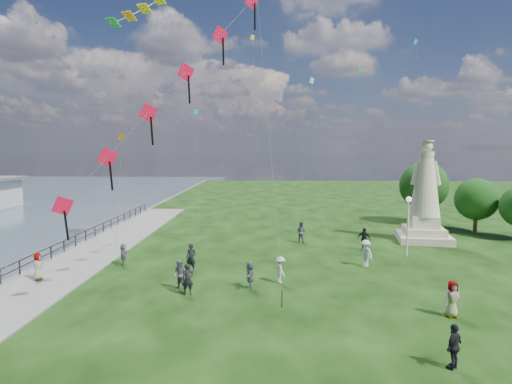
{
  "coord_description": "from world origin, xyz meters",
  "views": [
    {
      "loc": [
        -0.17,
        -18.47,
        8.22
      ],
      "look_at": [
        -1.0,
        8.0,
        5.5
      ],
      "focal_mm": 30.0,
      "sensor_mm": 36.0,
      "label": 1
    }
  ],
  "objects_px": {
    "person_0": "(188,279)",
    "person_7": "(301,232)",
    "person_3": "(454,346)",
    "person_8": "(365,253)",
    "person_9": "(364,239)",
    "person_11": "(250,275)",
    "person_1": "(180,275)",
    "person_5": "(123,254)",
    "lamppost": "(408,213)",
    "person_6": "(191,258)",
    "person_10": "(38,268)",
    "person_4": "(452,299)",
    "statue": "(425,204)",
    "person_2": "(280,270)"
  },
  "relations": [
    {
      "from": "person_1",
      "to": "person_7",
      "type": "height_order",
      "value": "person_7"
    },
    {
      "from": "person_5",
      "to": "person_6",
      "type": "distance_m",
      "value": 5.29
    },
    {
      "from": "person_10",
      "to": "person_8",
      "type": "bearing_deg",
      "value": -81.39
    },
    {
      "from": "person_8",
      "to": "person_9",
      "type": "bearing_deg",
      "value": 134.53
    },
    {
      "from": "person_2",
      "to": "person_3",
      "type": "bearing_deg",
      "value": -170.15
    },
    {
      "from": "person_8",
      "to": "person_3",
      "type": "bearing_deg",
      "value": -33.54
    },
    {
      "from": "person_7",
      "to": "person_8",
      "type": "height_order",
      "value": "person_8"
    },
    {
      "from": "person_9",
      "to": "person_10",
      "type": "height_order",
      "value": "person_9"
    },
    {
      "from": "person_7",
      "to": "person_11",
      "type": "bearing_deg",
      "value": 104.36
    },
    {
      "from": "person_2",
      "to": "person_5",
      "type": "xyz_separation_m",
      "value": [
        -10.97,
        3.66,
        -0.05
      ]
    },
    {
      "from": "statue",
      "to": "person_4",
      "type": "relative_size",
      "value": 4.94
    },
    {
      "from": "person_4",
      "to": "person_7",
      "type": "xyz_separation_m",
      "value": [
        -6.15,
        16.48,
        0.03
      ]
    },
    {
      "from": "person_2",
      "to": "person_11",
      "type": "xyz_separation_m",
      "value": [
        -1.82,
        -1.13,
        -0.01
      ]
    },
    {
      "from": "person_11",
      "to": "person_10",
      "type": "bearing_deg",
      "value": -96.68
    },
    {
      "from": "lamppost",
      "to": "person_10",
      "type": "bearing_deg",
      "value": -164.47
    },
    {
      "from": "lamppost",
      "to": "person_5",
      "type": "distance_m",
      "value": 21.15
    },
    {
      "from": "person_4",
      "to": "person_10",
      "type": "relative_size",
      "value": 1.06
    },
    {
      "from": "person_7",
      "to": "person_10",
      "type": "bearing_deg",
      "value": 65.76
    },
    {
      "from": "person_0",
      "to": "person_2",
      "type": "relative_size",
      "value": 1.09
    },
    {
      "from": "person_10",
      "to": "person_11",
      "type": "height_order",
      "value": "person_10"
    },
    {
      "from": "person_0",
      "to": "person_8",
      "type": "relative_size",
      "value": 0.94
    },
    {
      "from": "person_6",
      "to": "person_7",
      "type": "bearing_deg",
      "value": 60.22
    },
    {
      "from": "statue",
      "to": "lamppost",
      "type": "xyz_separation_m",
      "value": [
        -3.21,
        -5.52,
        -0.05
      ]
    },
    {
      "from": "person_2",
      "to": "person_9",
      "type": "bearing_deg",
      "value": -60.9
    },
    {
      "from": "statue",
      "to": "lamppost",
      "type": "distance_m",
      "value": 6.39
    },
    {
      "from": "person_11",
      "to": "person_3",
      "type": "bearing_deg",
      "value": 39.43
    },
    {
      "from": "statue",
      "to": "person_3",
      "type": "relative_size",
      "value": 5.12
    },
    {
      "from": "person_5",
      "to": "person_8",
      "type": "height_order",
      "value": "person_8"
    },
    {
      "from": "person_1",
      "to": "person_5",
      "type": "height_order",
      "value": "person_1"
    },
    {
      "from": "person_4",
      "to": "person_5",
      "type": "bearing_deg",
      "value": 145.11
    },
    {
      "from": "person_8",
      "to": "person_1",
      "type": "bearing_deg",
      "value": -100.32
    },
    {
      "from": "person_6",
      "to": "person_10",
      "type": "xyz_separation_m",
      "value": [
        -9.11,
        -2.35,
        -0.1
      ]
    },
    {
      "from": "person_3",
      "to": "person_8",
      "type": "relative_size",
      "value": 0.92
    },
    {
      "from": "person_9",
      "to": "person_11",
      "type": "xyz_separation_m",
      "value": [
        -8.75,
        -9.67,
        -0.13
      ]
    },
    {
      "from": "person_5",
      "to": "person_9",
      "type": "height_order",
      "value": "person_9"
    },
    {
      "from": "person_1",
      "to": "person_5",
      "type": "relative_size",
      "value": 1.15
    },
    {
      "from": "person_2",
      "to": "person_9",
      "type": "xyz_separation_m",
      "value": [
        6.94,
        8.54,
        0.12
      ]
    },
    {
      "from": "person_9",
      "to": "person_11",
      "type": "bearing_deg",
      "value": -101.01
    },
    {
      "from": "statue",
      "to": "person_6",
      "type": "distance_m",
      "value": 21.56
    },
    {
      "from": "person_5",
      "to": "person_8",
      "type": "relative_size",
      "value": 0.81
    },
    {
      "from": "statue",
      "to": "person_7",
      "type": "xyz_separation_m",
      "value": [
        -10.93,
        -0.84,
        -2.43
      ]
    },
    {
      "from": "person_0",
      "to": "person_5",
      "type": "height_order",
      "value": "person_0"
    },
    {
      "from": "statue",
      "to": "person_8",
      "type": "distance_m",
      "value": 11.24
    },
    {
      "from": "statue",
      "to": "person_9",
      "type": "height_order",
      "value": "statue"
    },
    {
      "from": "person_3",
      "to": "person_8",
      "type": "distance_m",
      "value": 13.87
    },
    {
      "from": "person_9",
      "to": "person_11",
      "type": "distance_m",
      "value": 13.05
    },
    {
      "from": "person_0",
      "to": "person_7",
      "type": "xyz_separation_m",
      "value": [
        7.35,
        13.72,
        0.05
      ]
    },
    {
      "from": "person_3",
      "to": "person_11",
      "type": "xyz_separation_m",
      "value": [
        -8.02,
        8.94,
        -0.06
      ]
    },
    {
      "from": "person_10",
      "to": "person_11",
      "type": "distance_m",
      "value": 13.22
    },
    {
      "from": "person_5",
      "to": "lamppost",
      "type": "bearing_deg",
      "value": -91.79
    }
  ]
}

